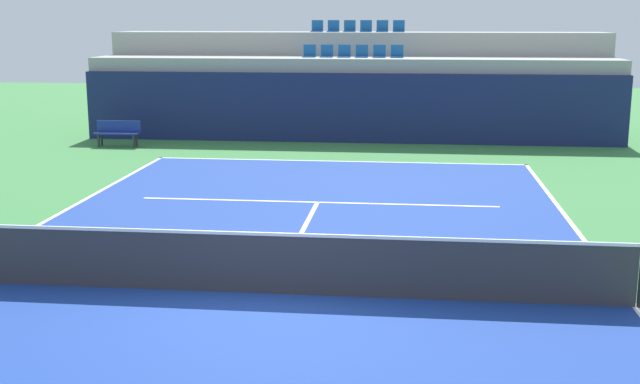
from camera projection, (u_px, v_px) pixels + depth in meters
ground_plane at (270, 294)px, 12.58m from camera, size 80.00×80.00×0.00m
court_surface at (270, 294)px, 12.58m from camera, size 11.00×24.00×0.01m
baseline_far at (339, 161)px, 24.19m from camera, size 11.00×0.10×0.00m
sideline_right at (635, 307)px, 11.98m from camera, size 0.10×24.00×0.00m
service_line_far at (318, 202)px, 18.80m from camera, size 8.26×0.10×0.00m
centre_service_line at (298, 239)px, 15.69m from camera, size 0.10×6.40×0.00m
back_wall at (349, 108)px, 27.73m from camera, size 18.42×0.30×2.35m
stands_tier_lower at (352, 97)px, 29.00m from camera, size 18.42×2.40×2.82m
stands_tier_upper at (357, 81)px, 31.24m from camera, size 18.42×2.40×3.66m
seating_row_lower at (353, 54)px, 28.77m from camera, size 3.54×0.44×0.44m
seating_row_upper at (358, 29)px, 30.92m from camera, size 3.54×0.44×0.44m
tennis_net at (269, 262)px, 12.47m from camera, size 11.08×0.08×1.07m
player_bench at (118, 131)px, 26.97m from camera, size 1.50×0.40×0.85m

